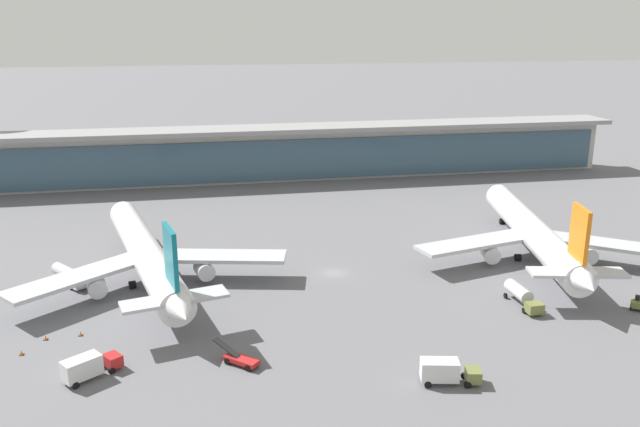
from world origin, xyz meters
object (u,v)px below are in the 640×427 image
Objects in this scene: airliner_centre_stand at (533,233)px; service_truck_by_tail_red at (240,359)px; airliner_left_stand at (147,255)px; service_truck_at_far_stand_olive at (522,295)px; service_truck_mid_apron_white at (68,275)px; safety_cone_alpha at (46,338)px; service_truck_near_nose_olive at (637,303)px; service_truck_on_taxiway_red at (88,366)px; safety_cone_bravo at (81,334)px; service_truck_under_wing_olive at (446,371)px; safety_cone_charlie at (21,353)px.

service_truck_by_tail_red is (-56.79, -29.54, -4.22)m from airliner_centre_stand.
airliner_left_stand reaches higher than service_truck_at_far_stand_olive.
safety_cone_alpha is (0.33, -20.64, -1.39)m from service_truck_mid_apron_white.
airliner_centre_stand reaches higher than service_truck_at_far_stand_olive.
airliner_left_stand is 70.11m from airliner_centre_stand.
service_truck_on_taxiway_red is at bearing -176.11° from service_truck_near_nose_olive.
service_truck_near_nose_olive is at bearing -18.60° from airliner_left_stand.
safety_cone_bravo is (4.93, -20.27, -1.39)m from service_truck_mid_apron_white.
airliner_left_stand reaches higher than service_truck_under_wing_olive.
airliner_left_stand is 7.23× the size of service_truck_mid_apron_white.
safety_cone_charlie is at bearing 140.85° from service_truck_on_taxiway_red.
service_truck_under_wing_olive is 28.11m from service_truck_at_far_stand_olive.
service_truck_under_wing_olive and service_truck_on_taxiway_red have the same top height.
service_truck_mid_apron_white reaches higher than service_truck_near_nose_olive.
safety_cone_alpha is at bearing -168.12° from airliner_centre_stand.
service_truck_under_wing_olive is 55.74m from safety_cone_charlie.
safety_cone_bravo is at bearing 103.24° from service_truck_on_taxiway_red.
service_truck_under_wing_olive is at bearing -129.78° from airliner_centre_stand.
safety_cone_bravo is at bearing 32.16° from safety_cone_charlie.
airliner_left_stand is 61.65m from service_truck_at_far_stand_olive.
service_truck_on_taxiway_red is at bearing 179.40° from service_truck_by_tail_red.
service_truck_by_tail_red is 0.82× the size of service_truck_on_taxiway_red.
airliner_left_stand is 20.76m from safety_cone_bravo.
airliner_centre_stand reaches higher than service_truck_mid_apron_white.
service_truck_under_wing_olive is at bearing -12.43° from service_truck_on_taxiway_red.
service_truck_by_tail_red is at bearing 159.13° from service_truck_under_wing_olive.
service_truck_mid_apron_white is at bearing 172.09° from airliner_left_stand.
airliner_centre_stand is (70.10, -1.34, 0.00)m from airliner_left_stand.
service_truck_near_nose_olive reaches higher than safety_cone_charlie.
service_truck_on_taxiway_red is at bearing -100.02° from airliner_left_stand.
airliner_centre_stand is at bearing 50.22° from service_truck_under_wing_olive.
service_truck_mid_apron_white reaches higher than service_truck_by_tail_red.
airliner_centre_stand reaches higher than safety_cone_alpha.
service_truck_by_tail_red reaches higher than safety_cone_charlie.
airliner_left_stand is at bearing 55.52° from safety_cone_alpha.
service_truck_by_tail_red is 0.69× the size of service_truck_at_far_stand_olive.
safety_cone_charlie is (-85.27, -21.41, -4.71)m from airliner_centre_stand.
service_truck_at_far_stand_olive is (71.22, -22.52, 0.00)m from service_truck_mid_apron_white.
service_truck_mid_apron_white is (-13.24, 1.84, -3.32)m from airliner_left_stand.
airliner_centre_stand is 7.26× the size of service_truck_mid_apron_white.
safety_cone_charlie is at bearing 161.75° from service_truck_under_wing_olive.
service_truck_on_taxiway_red is 14.12m from safety_cone_alpha.
safety_cone_alpha is at bearing 175.81° from service_truck_near_nose_olive.
service_truck_mid_apron_white is 42.15m from service_truck_by_tail_red.
airliner_centre_stand is 6.86× the size of service_truck_at_far_stand_olive.
service_truck_by_tail_red is at bearing -167.14° from service_truck_at_far_stand_olive.
airliner_centre_stand reaches higher than safety_cone_charlie.
service_truck_on_taxiway_red reaches higher than service_truck_near_nose_olive.
airliner_centre_stand is 81.09m from service_truck_on_taxiway_red.
safety_cone_charlie is (-73.15, -2.07, -1.39)m from service_truck_at_far_stand_olive.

